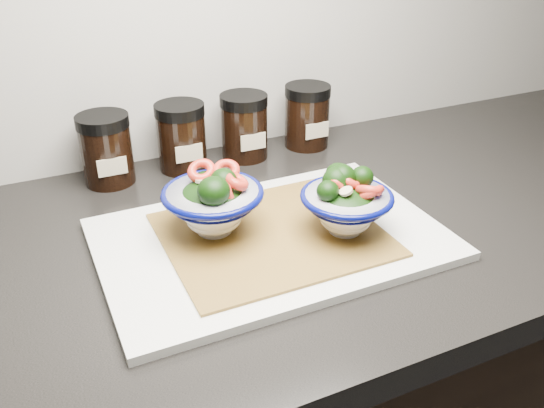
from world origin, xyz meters
name	(u,v)px	position (x,y,z in m)	size (l,w,h in m)	color
countertop	(292,234)	(0.00, 1.45, 0.88)	(3.50, 0.60, 0.04)	black
cutting_board	(271,239)	(-0.05, 1.41, 0.91)	(0.45, 0.30, 0.01)	silver
bamboo_mat	(272,234)	(-0.05, 1.41, 0.91)	(0.28, 0.24, 0.00)	#A77E32
bowl_left	(214,203)	(-0.11, 1.45, 0.96)	(0.13, 0.13, 0.10)	white
bowl_right	(346,203)	(0.04, 1.38, 0.96)	(0.12, 0.12, 0.09)	white
spice_jar_a	(106,149)	(-0.21, 1.69, 0.96)	(0.08, 0.08, 0.11)	black
spice_jar_b	(181,137)	(-0.09, 1.69, 0.96)	(0.08, 0.08, 0.11)	black
spice_jar_c	(244,126)	(0.03, 1.69, 0.96)	(0.08, 0.08, 0.11)	black
spice_jar_d	(307,116)	(0.15, 1.69, 0.96)	(0.08, 0.08, 0.11)	black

